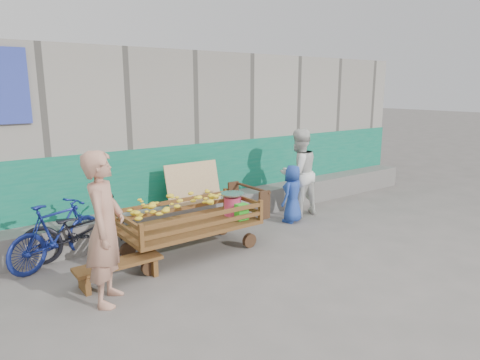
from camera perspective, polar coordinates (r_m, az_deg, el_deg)
ground at (r=5.62m, az=3.05°, el=-12.85°), size 80.00×80.00×0.00m
building_wall at (r=8.64m, az=-14.31°, el=5.81°), size 12.00×3.50×3.00m
banana_cart at (r=6.21m, az=-7.03°, el=-4.30°), size 2.15×0.98×0.92m
bench at (r=5.62m, az=-15.85°, el=-11.11°), size 1.07×0.32×0.27m
vendor_man at (r=4.94m, az=-17.55°, el=-6.19°), size 0.70×0.76×1.73m
woman at (r=8.04m, az=7.80°, el=0.96°), size 0.83×0.66×1.64m
child at (r=7.69m, az=7.01°, el=-1.84°), size 0.58×0.47×1.04m
bicycle_dark at (r=6.39m, az=-20.23°, el=-6.34°), size 1.72×1.02×0.86m
bicycle_blue at (r=6.36m, az=-23.22°, el=-6.52°), size 1.53×0.96×0.89m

